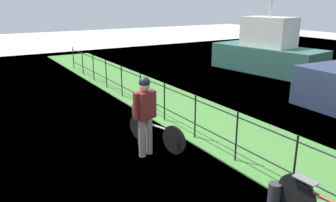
% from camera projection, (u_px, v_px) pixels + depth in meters
% --- Properties ---
extents(ground_plane, '(60.00, 60.00, 0.00)m').
position_uv_depth(ground_plane, '(106.00, 146.00, 7.49)').
color(ground_plane, beige).
extents(grass_strip, '(27.00, 2.40, 0.03)m').
position_uv_depth(grass_strip, '(209.00, 122.00, 8.94)').
color(grass_strip, '#478438').
rests_on(grass_strip, ground).
extents(iron_fence, '(18.04, 0.04, 1.06)m').
position_uv_depth(iron_fence, '(179.00, 106.00, 8.28)').
color(iron_fence, black).
rests_on(iron_fence, ground).
extents(bicycle_main, '(1.65, 0.49, 0.62)m').
position_uv_depth(bicycle_main, '(155.00, 132.00, 7.39)').
color(bicycle_main, black).
rests_on(bicycle_main, ground).
extents(wooden_crate, '(0.44, 0.38, 0.28)m').
position_uv_depth(wooden_crate, '(143.00, 110.00, 7.53)').
color(wooden_crate, brown).
rests_on(wooden_crate, bicycle_main).
extents(terrier_dog, '(0.32, 0.21, 0.18)m').
position_uv_depth(terrier_dog, '(143.00, 101.00, 7.45)').
color(terrier_dog, '#4C3D2D').
rests_on(terrier_dog, wooden_crate).
extents(cyclist_person, '(0.36, 0.52, 1.68)m').
position_uv_depth(cyclist_person, '(145.00, 110.00, 6.78)').
color(cyclist_person, gray).
rests_on(cyclist_person, ground).
extents(backpack_on_paving, '(0.32, 0.25, 0.40)m').
position_uv_depth(backpack_on_paving, '(143.00, 138.00, 7.41)').
color(backpack_on_paving, black).
rests_on(backpack_on_paving, ground).
extents(mooring_bollard, '(0.20, 0.20, 0.38)m').
position_uv_depth(mooring_bollard, '(274.00, 194.00, 5.28)').
color(mooring_bollard, '#38383D').
rests_on(mooring_bollard, ground).
extents(moored_boat_mid, '(5.23, 2.49, 4.04)m').
position_uv_depth(moored_boat_mid, '(267.00, 52.00, 15.09)').
color(moored_boat_mid, '#336656').
rests_on(moored_boat_mid, ground).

